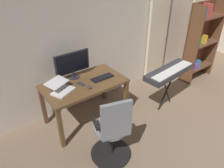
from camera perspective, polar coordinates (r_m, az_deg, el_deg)
The scene contains 12 objects.
back_room_partition at distance 4.34m, azimuth 6.69°, elevation 16.87°, with size 6.16×0.10×2.73m, color beige.
curtain_left_panel at distance 5.72m, azimuth 21.83°, elevation 16.76°, with size 0.52×0.06×2.38m, color beige.
curtain_right_panel at distance 4.66m, azimuth 12.23°, elevation 15.23°, with size 0.52×0.06×2.38m, color beige.
desk at distance 3.41m, azimuth -7.35°, elevation -1.02°, with size 1.27×0.72×0.73m.
office_chair at distance 2.82m, azimuth 0.11°, elevation -12.86°, with size 0.56×0.56×1.05m.
computer_monitor at distance 3.41m, azimuth -10.44°, elevation 5.36°, with size 0.58×0.18×0.43m.
computer_keyboard at distance 3.44m, azimuth -2.56°, elevation 1.70°, with size 0.37×0.13×0.02m, color black.
laptop at distance 3.19m, azimuth -13.44°, elevation -1.03°, with size 0.42×0.42×0.15m.
computer_mouse at distance 3.21m, azimuth -6.04°, elevation -0.77°, with size 0.06×0.10×0.04m, color #333338.
cell_phone_by_monitor at distance 3.32m, azimuth -8.22°, elevation 0.03°, with size 0.07×0.14×0.01m, color #333338.
bookshelf at distance 4.99m, azimuth 22.26°, elevation 10.44°, with size 0.79×0.30×1.64m.
piano_keyboard at distance 3.79m, azimuth 15.03°, elevation 2.98°, with size 1.05×0.42×0.78m.
Camera 1 is at (2.88, 0.13, 2.46)m, focal length 34.50 mm.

